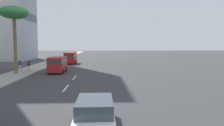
% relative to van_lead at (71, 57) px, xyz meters
% --- Properties ---
extents(ground_plane, '(198.00, 198.00, 0.00)m').
position_rel_van_lead_xyz_m(ground_plane, '(-9.81, -3.16, -1.35)').
color(ground_plane, '#38383A').
extents(sidewalk_right, '(162.00, 3.74, 0.15)m').
position_rel_van_lead_xyz_m(sidewalk_right, '(-9.81, 4.65, -1.27)').
color(sidewalk_right, '#9E9B93').
rests_on(sidewalk_right, ground_plane).
extents(lane_stripe_mid, '(3.20, 0.16, 0.01)m').
position_rel_van_lead_xyz_m(lane_stripe_mid, '(-25.73, -3.16, -1.34)').
color(lane_stripe_mid, silver).
rests_on(lane_stripe_mid, ground_plane).
extents(lane_stripe_far, '(3.20, 0.16, 0.01)m').
position_rel_van_lead_xyz_m(lane_stripe_far, '(-19.41, -3.16, -1.34)').
color(lane_stripe_far, silver).
rests_on(lane_stripe_far, ground_plane).
extents(van_lead, '(4.88, 2.22, 2.35)m').
position_rel_van_lead_xyz_m(van_lead, '(0.00, 0.00, 0.00)').
color(van_lead, '#A51E1E').
rests_on(van_lead, ground_plane).
extents(car_third, '(4.75, 1.84, 1.55)m').
position_rel_van_lead_xyz_m(car_third, '(-35.87, -6.16, -0.61)').
color(car_third, white).
rests_on(car_third, ground_plane).
extents(van_fourth, '(4.66, 2.08, 2.23)m').
position_rel_van_lead_xyz_m(van_fourth, '(-14.47, -0.19, -0.06)').
color(van_fourth, '#A51E1E').
rests_on(van_fourth, ground_plane).
extents(pedestrian_near_lamp, '(0.36, 0.39, 1.66)m').
position_rel_van_lead_xyz_m(pedestrian_near_lamp, '(-12.85, 5.64, -0.28)').
color(pedestrian_near_lamp, beige).
rests_on(pedestrian_near_lamp, sidewalk_right).
extents(pedestrian_mid_block, '(0.39, 0.38, 1.67)m').
position_rel_van_lead_xyz_m(pedestrian_mid_block, '(-14.55, 3.81, -0.28)').
color(pedestrian_mid_block, gold).
rests_on(pedestrian_mid_block, sidewalk_right).
extents(palm_tree, '(3.76, 3.76, 8.87)m').
position_rel_van_lead_xyz_m(palm_tree, '(-16.05, 5.00, 6.60)').
color(palm_tree, brown).
rests_on(palm_tree, sidewalk_right).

